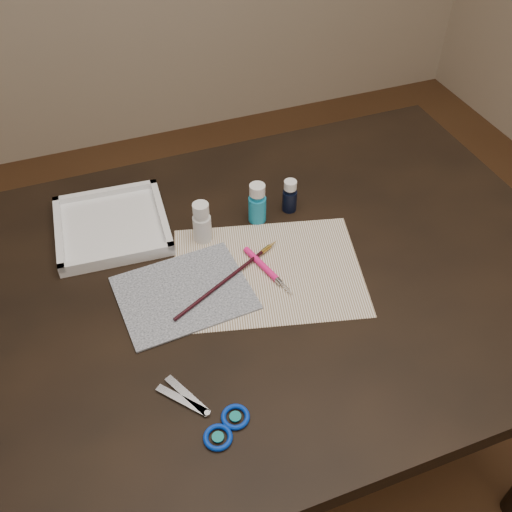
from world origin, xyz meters
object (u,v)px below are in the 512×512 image
object	(u,v)px
paint_bottle_navy	(290,196)
palette_tray	(112,225)
paper	(268,271)
scissors	(197,411)
paint_bottle_cyan	(257,203)
canvas	(184,293)
paint_bottle_white	(202,222)

from	to	relation	value
paint_bottle_navy	palette_tray	world-z (taller)	paint_bottle_navy
paper	palette_tray	world-z (taller)	palette_tray
paint_bottle_navy	scissors	world-z (taller)	paint_bottle_navy
scissors	paint_bottle_cyan	bearing A→B (deg)	-72.04
paper	canvas	size ratio (longest dim) A/B	1.51
paint_bottle_cyan	paint_bottle_navy	size ratio (longest dim) A/B	1.21
scissors	palette_tray	distance (m)	0.48
paint_bottle_navy	palette_tray	xyz separation A→B (m)	(-0.38, 0.07, -0.02)
paper	paint_bottle_white	size ratio (longest dim) A/B	3.95
paper	paint_bottle_cyan	size ratio (longest dim) A/B	3.94
paint_bottle_white	paint_bottle_cyan	distance (m)	0.13
scissors	paint_bottle_navy	bearing A→B (deg)	-78.80
palette_tray	paint_bottle_navy	bearing A→B (deg)	-10.36
paper	paint_bottle_navy	bearing A→B (deg)	54.89
canvas	palette_tray	size ratio (longest dim) A/B	1.06
paper	paint_bottle_white	xyz separation A→B (m)	(-0.09, 0.14, 0.05)
scissors	palette_tray	xyz separation A→B (m)	(-0.05, 0.48, 0.01)
scissors	paint_bottle_white	bearing A→B (deg)	-58.01
paint_bottle_navy	palette_tray	bearing A→B (deg)	169.64
paper	scissors	distance (m)	0.33
paint_bottle_white	paint_bottle_navy	world-z (taller)	paint_bottle_white
paint_bottle_cyan	paint_bottle_navy	world-z (taller)	paint_bottle_cyan
paint_bottle_white	paint_bottle_cyan	xyz separation A→B (m)	(0.13, 0.02, 0.00)
scissors	palette_tray	size ratio (longest dim) A/B	0.78
canvas	paint_bottle_white	bearing A→B (deg)	59.73
paint_bottle_white	paint_bottle_navy	xyz separation A→B (m)	(0.21, 0.03, -0.01)
paint_bottle_cyan	scissors	size ratio (longest dim) A/B	0.52
paint_bottle_white	palette_tray	distance (m)	0.20
canvas	paint_bottle_navy	world-z (taller)	paint_bottle_navy
paint_bottle_white	scissors	distance (m)	0.41
paint_bottle_cyan	palette_tray	distance (m)	0.31
paper	palette_tray	distance (m)	0.35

